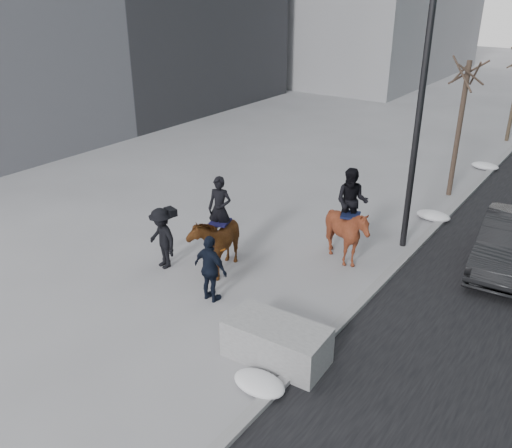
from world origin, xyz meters
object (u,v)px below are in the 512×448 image
Objects in this scene: planter at (276,342)px; car_near at (510,243)px; mounted_left at (218,236)px; mounted_right at (348,227)px.

car_near is at bearing 67.28° from planter.
mounted_left is 0.95× the size of mounted_right.
mounted_right reaches higher than mounted_left.
planter is at bearing -34.07° from mounted_left.
mounted_left is 3.60m from mounted_right.
mounted_left is at bearing -148.64° from car_near.
car_near is 4.48m from mounted_right.
planter is at bearing -117.47° from car_near.
mounted_right is (-3.76, -2.40, 0.38)m from car_near.
mounted_right reaches higher than car_near.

